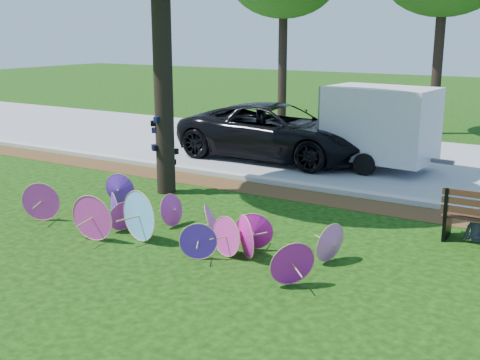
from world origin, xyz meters
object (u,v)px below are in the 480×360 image
(cargo_trailer, at_px, (381,123))
(person_left, at_px, (479,208))
(black_van, at_px, (276,132))
(parasol_pile, at_px, (167,221))

(cargo_trailer, distance_m, person_left, 5.88)
(black_van, relative_size, person_left, 4.75)
(cargo_trailer, xyz_separation_m, person_left, (3.44, -4.72, -0.67))
(parasol_pile, xyz_separation_m, cargo_trailer, (1.42, 7.67, 0.90))
(parasol_pile, xyz_separation_m, person_left, (4.86, 2.95, 0.24))
(black_van, xyz_separation_m, person_left, (6.54, -4.51, -0.20))
(black_van, xyz_separation_m, cargo_trailer, (3.09, 0.21, 0.47))
(black_van, height_order, person_left, black_van)
(parasol_pile, xyz_separation_m, black_van, (-1.68, 7.46, 0.44))
(cargo_trailer, bearing_deg, parasol_pile, -95.10)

